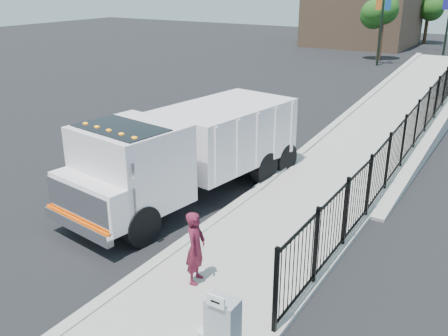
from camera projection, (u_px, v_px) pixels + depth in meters
The scene contains 16 objects.
ground at pixel (186, 245), 13.06m from camera, with size 120.00×120.00×0.00m, color black.
sidewalk at pixel (204, 306), 10.50m from camera, with size 3.55×12.00×0.12m, color #9E998E.
curb at pixel (135, 279), 11.44m from camera, with size 0.30×12.00×0.16m, color #ADAAA3.
ramp at pixel (409, 119), 24.76m from camera, with size 3.95×24.00×1.70m, color #9E998E.
iron_fence at pixel (425, 124), 20.56m from camera, with size 0.10×28.00×1.80m, color black.
truck at pixel (186, 149), 15.28m from camera, with size 3.87×8.75×2.89m.
worker at pixel (196, 248), 11.00m from camera, with size 0.62×0.41×1.70m, color maroon.
utility_cabinet at pixel (223, 330), 8.76m from camera, with size 0.55×0.40×1.25m, color gray.
arrow_sign at pixel (216, 301), 8.32m from camera, with size 0.35×0.04×0.22m, color white.
debris at pixel (205, 330), 9.64m from camera, with size 0.34×0.34×0.09m, color silver.
light_pole_0 at pixel (387, 9), 38.28m from camera, with size 3.77×0.22×8.00m.
light_pole_1 at pixel (446, 8), 38.94m from camera, with size 3.78×0.22×8.00m.
light_pole_2 at pixel (406, 3), 47.27m from camera, with size 3.77×0.22×8.00m.
tree_0 at pixel (383, 12), 40.90m from camera, with size 2.51×2.51×5.25m.
tree_2 at pixel (429, 5), 52.23m from camera, with size 3.05×3.05×5.53m.
building at pixel (364, 5), 51.08m from camera, with size 10.00×10.00×8.00m, color #8C664C.
Camera 1 is at (6.87, -9.26, 6.53)m, focal length 40.00 mm.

